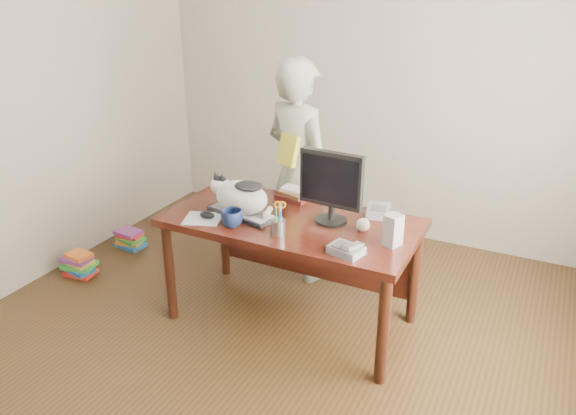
{
  "coord_description": "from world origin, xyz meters",
  "views": [
    {
      "loc": [
        1.43,
        -2.31,
        2.23
      ],
      "look_at": [
        0.0,
        0.55,
        0.85
      ],
      "focal_mm": 35.0,
      "sensor_mm": 36.0,
      "label": 1
    }
  ],
  "objects_px": {
    "cat": "(240,195)",
    "mouse": "(207,215)",
    "phone": "(347,249)",
    "desk": "(297,235)",
    "person": "(299,172)",
    "pen_cup": "(278,225)",
    "book_pile_a": "(79,264)",
    "book_pile_b": "(130,239)",
    "coffee_mug": "(232,218)",
    "baseball": "(363,225)",
    "speaker": "(393,230)",
    "keyboard": "(242,213)",
    "calculator": "(379,211)",
    "monitor": "(331,184)",
    "book_stack": "(294,194)"
  },
  "relations": [
    {
      "from": "cat",
      "to": "baseball",
      "type": "distance_m",
      "value": 0.81
    },
    {
      "from": "calculator",
      "to": "book_pile_a",
      "type": "relative_size",
      "value": 0.82
    },
    {
      "from": "person",
      "to": "desk",
      "type": "bearing_deg",
      "value": 134.97
    },
    {
      "from": "monitor",
      "to": "calculator",
      "type": "bearing_deg",
      "value": 50.44
    },
    {
      "from": "desk",
      "to": "monitor",
      "type": "height_order",
      "value": "monitor"
    },
    {
      "from": "mouse",
      "to": "coffee_mug",
      "type": "height_order",
      "value": "coffee_mug"
    },
    {
      "from": "cat",
      "to": "book_pile_b",
      "type": "xyz_separation_m",
      "value": [
        -1.39,
        0.43,
        -0.81
      ]
    },
    {
      "from": "phone",
      "to": "coffee_mug",
      "type": "bearing_deg",
      "value": -168.42
    },
    {
      "from": "desk",
      "to": "cat",
      "type": "xyz_separation_m",
      "value": [
        -0.33,
        -0.16,
        0.28
      ]
    },
    {
      "from": "keyboard",
      "to": "book_pile_a",
      "type": "relative_size",
      "value": 1.85
    },
    {
      "from": "desk",
      "to": "book_stack",
      "type": "relative_size",
      "value": 6.46
    },
    {
      "from": "pen_cup",
      "to": "phone",
      "type": "bearing_deg",
      "value": -6.58
    },
    {
      "from": "coffee_mug",
      "to": "speaker",
      "type": "bearing_deg",
      "value": 11.44
    },
    {
      "from": "keyboard",
      "to": "calculator",
      "type": "xyz_separation_m",
      "value": [
        0.79,
        0.4,
        0.01
      ]
    },
    {
      "from": "monitor",
      "to": "book_pile_b",
      "type": "bearing_deg",
      "value": 175.23
    },
    {
      "from": "desk",
      "to": "baseball",
      "type": "distance_m",
      "value": 0.5
    },
    {
      "from": "keyboard",
      "to": "coffee_mug",
      "type": "relative_size",
      "value": 3.68
    },
    {
      "from": "book_pile_b",
      "to": "book_stack",
      "type": "bearing_deg",
      "value": -1.66
    },
    {
      "from": "speaker",
      "to": "keyboard",
      "type": "bearing_deg",
      "value": -158.25
    },
    {
      "from": "cat",
      "to": "mouse",
      "type": "relative_size",
      "value": 3.91
    },
    {
      "from": "keyboard",
      "to": "book_pile_a",
      "type": "height_order",
      "value": "keyboard"
    },
    {
      "from": "monitor",
      "to": "keyboard",
      "type": "bearing_deg",
      "value": -161.63
    },
    {
      "from": "phone",
      "to": "calculator",
      "type": "height_order",
      "value": "phone"
    },
    {
      "from": "keyboard",
      "to": "monitor",
      "type": "relative_size",
      "value": 1.08
    },
    {
      "from": "mouse",
      "to": "book_pile_b",
      "type": "bearing_deg",
      "value": 135.47
    },
    {
      "from": "baseball",
      "to": "person",
      "type": "bearing_deg",
      "value": 140.85
    },
    {
      "from": "monitor",
      "to": "pen_cup",
      "type": "xyz_separation_m",
      "value": [
        -0.21,
        -0.29,
        -0.2
      ]
    },
    {
      "from": "keyboard",
      "to": "calculator",
      "type": "relative_size",
      "value": 2.27
    },
    {
      "from": "mouse",
      "to": "person",
      "type": "height_order",
      "value": "person"
    },
    {
      "from": "keyboard",
      "to": "calculator",
      "type": "distance_m",
      "value": 0.88
    },
    {
      "from": "coffee_mug",
      "to": "calculator",
      "type": "distance_m",
      "value": 0.95
    },
    {
      "from": "keyboard",
      "to": "cat",
      "type": "xyz_separation_m",
      "value": [
        -0.01,
        0.0,
        0.12
      ]
    },
    {
      "from": "desk",
      "to": "book_pile_a",
      "type": "relative_size",
      "value": 5.92
    },
    {
      "from": "cat",
      "to": "speaker",
      "type": "height_order",
      "value": "cat"
    },
    {
      "from": "desk",
      "to": "baseball",
      "type": "height_order",
      "value": "baseball"
    },
    {
      "from": "book_pile_a",
      "to": "coffee_mug",
      "type": "bearing_deg",
      "value": -2.23
    },
    {
      "from": "coffee_mug",
      "to": "book_pile_b",
      "type": "distance_m",
      "value": 1.72
    },
    {
      "from": "desk",
      "to": "pen_cup",
      "type": "xyz_separation_m",
      "value": [
        0.03,
        -0.31,
        0.21
      ]
    },
    {
      "from": "keyboard",
      "to": "pen_cup",
      "type": "relative_size",
      "value": 2.31
    },
    {
      "from": "mouse",
      "to": "phone",
      "type": "height_order",
      "value": "phone"
    },
    {
      "from": "desk",
      "to": "mouse",
      "type": "height_order",
      "value": "mouse"
    },
    {
      "from": "keyboard",
      "to": "person",
      "type": "distance_m",
      "value": 0.7
    },
    {
      "from": "monitor",
      "to": "book_stack",
      "type": "height_order",
      "value": "monitor"
    },
    {
      "from": "cat",
      "to": "calculator",
      "type": "bearing_deg",
      "value": 38.79
    },
    {
      "from": "pen_cup",
      "to": "book_pile_a",
      "type": "relative_size",
      "value": 0.8
    },
    {
      "from": "book_pile_a",
      "to": "phone",
      "type": "bearing_deg",
      "value": -2.14
    },
    {
      "from": "pen_cup",
      "to": "calculator",
      "type": "height_order",
      "value": "pen_cup"
    },
    {
      "from": "cat",
      "to": "phone",
      "type": "xyz_separation_m",
      "value": [
        0.81,
        -0.2,
        -0.11
      ]
    },
    {
      "from": "phone",
      "to": "speaker",
      "type": "bearing_deg",
      "value": 62.15
    },
    {
      "from": "pen_cup",
      "to": "baseball",
      "type": "relative_size",
      "value": 2.61
    }
  ]
}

